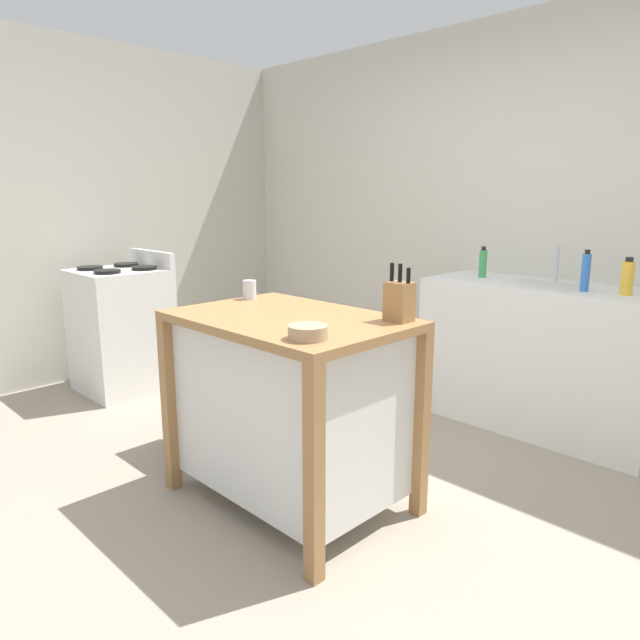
{
  "coord_description": "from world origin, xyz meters",
  "views": [
    {
      "loc": [
        1.82,
        -1.71,
        1.45
      ],
      "look_at": [
        -0.07,
        0.18,
        0.86
      ],
      "focal_mm": 32.25,
      "sensor_mm": 36.0,
      "label": 1
    }
  ],
  "objects": [
    {
      "name": "wall_left",
      "position": [
        -2.72,
        0.73,
        1.3
      ],
      "size": [
        0.1,
        2.65,
        2.6
      ],
      "primitive_type": "cube",
      "color": "beige",
      "rests_on": "ground"
    },
    {
      "name": "drinking_cup",
      "position": [
        -0.53,
        0.12,
        0.96
      ],
      "size": [
        0.07,
        0.07,
        0.1
      ],
      "color": "silver",
      "rests_on": "kitchen_island"
    },
    {
      "name": "stove",
      "position": [
        -2.17,
        0.19,
        0.46
      ],
      "size": [
        0.6,
        0.6,
        1.03
      ],
      "color": "white",
      "rests_on": "ground"
    },
    {
      "name": "sink_counter",
      "position": [
        0.35,
        1.7,
        0.46
      ],
      "size": [
        1.42,
        0.6,
        0.91
      ],
      "color": "silver",
      "rests_on": "ground"
    },
    {
      "name": "kitchen_island",
      "position": [
        -0.07,
        -0.02,
        0.51
      ],
      "size": [
        1.07,
        0.73,
        0.91
      ],
      "color": "#9E7042",
      "rests_on": "ground"
    },
    {
      "name": "bowl_stoneware_deep",
      "position": [
        0.3,
        -0.25,
        0.94
      ],
      "size": [
        0.15,
        0.15,
        0.05
      ],
      "color": "tan",
      "rests_on": "kitchen_island"
    },
    {
      "name": "wall_back",
      "position": [
        0.0,
        2.05,
        1.3
      ],
      "size": [
        5.44,
        0.1,
        2.6
      ],
      "primitive_type": "cube",
      "color": "beige",
      "rests_on": "ground"
    },
    {
      "name": "bottle_dish_soap",
      "position": [
        -0.09,
        1.71,
        1.0
      ],
      "size": [
        0.05,
        0.05,
        0.2
      ],
      "color": "green",
      "rests_on": "sink_counter"
    },
    {
      "name": "bottle_spray_cleaner",
      "position": [
        0.61,
        1.62,
        1.02
      ],
      "size": [
        0.05,
        0.05,
        0.24
      ],
      "color": "blue",
      "rests_on": "sink_counter"
    },
    {
      "name": "sink_faucet",
      "position": [
        0.35,
        1.84,
        1.02
      ],
      "size": [
        0.02,
        0.02,
        0.22
      ],
      "color": "#B7BCC1",
      "rests_on": "sink_counter"
    },
    {
      "name": "ground_plane",
      "position": [
        0.0,
        0.0,
        0.0
      ],
      "size": [
        6.44,
        6.44,
        0.0
      ],
      "primitive_type": "plane",
      "color": "gray",
      "rests_on": "ground"
    },
    {
      "name": "knife_block",
      "position": [
        0.35,
        0.24,
        1.0
      ],
      "size": [
        0.11,
        0.09,
        0.25
      ],
      "color": "#9E7042",
      "rests_on": "kitchen_island"
    },
    {
      "name": "trash_bin",
      "position": [
        -0.85,
        0.06,
        0.32
      ],
      "size": [
        0.36,
        0.28,
        0.63
      ],
      "color": "slate",
      "rests_on": "ground"
    },
    {
      "name": "bottle_hand_soap",
      "position": [
        0.82,
        1.66,
        1.0
      ],
      "size": [
        0.07,
        0.07,
        0.21
      ],
      "color": "yellow",
      "rests_on": "sink_counter"
    }
  ]
}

